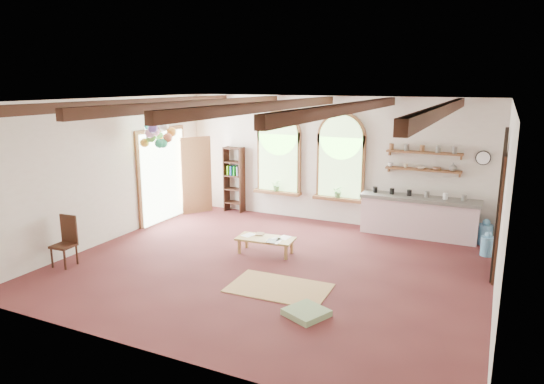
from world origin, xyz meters
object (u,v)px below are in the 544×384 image
Objects in this scene: coffee_table at (266,240)px; kitchen_counter at (419,216)px; side_chair at (65,252)px; balloon_cluster at (158,135)px.

kitchen_counter is at bearing 43.92° from coffee_table.
coffee_table is at bearing 35.31° from side_chair.
balloon_cluster is (-2.84, 0.20, 2.03)m from coffee_table.
balloon_cluster is at bearing 175.92° from coffee_table.
balloon_cluster is (-5.54, -2.40, 1.86)m from kitchen_counter.
coffee_table is 1.09× the size of balloon_cluster.
kitchen_counter is at bearing 39.48° from side_chair.
side_chair reaches higher than kitchen_counter.
side_chair is at bearing -99.33° from balloon_cluster.
kitchen_counter is 2.35× the size of balloon_cluster.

